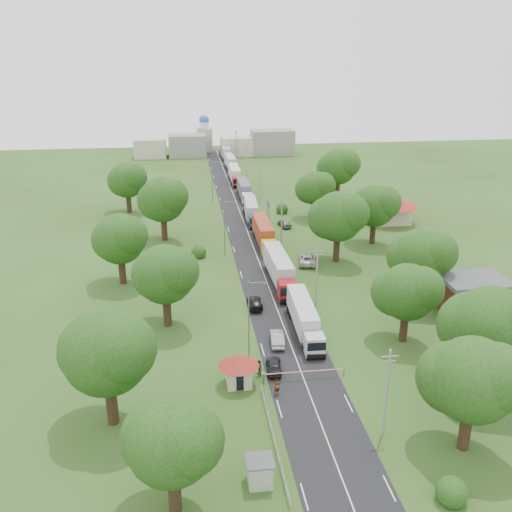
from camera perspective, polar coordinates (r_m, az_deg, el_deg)
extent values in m
plane|color=#2B4316|center=(86.03, 1.33, -3.28)|extent=(260.00, 260.00, 0.00)
cube|color=black|center=(104.46, -0.34, 1.10)|extent=(8.00, 200.00, 0.04)
cylinder|color=slate|center=(63.31, 0.76, -12.11)|extent=(0.20, 0.20, 1.10)
cube|color=slate|center=(63.04, 0.76, -11.73)|extent=(0.35, 0.35, 0.25)
cylinder|color=red|center=(63.78, 4.84, -11.44)|extent=(9.00, 0.12, 0.12)
cylinder|color=slate|center=(65.06, 8.78, -11.45)|extent=(0.10, 0.10, 1.00)
cube|color=#BCAF9C|center=(62.69, -1.74, -11.78)|extent=(2.60, 2.60, 2.40)
cone|color=maroon|center=(61.80, -1.75, -10.44)|extent=(4.40, 4.40, 1.10)
cube|color=black|center=(62.70, -0.52, -11.54)|extent=(0.02, 1.20, 0.90)
cube|color=black|center=(61.70, -1.61, -12.58)|extent=(0.80, 0.02, 1.90)
cube|color=#99A593|center=(50.76, 0.37, -20.81)|extent=(2.00, 2.00, 2.30)
cube|color=#47494F|center=(49.97, 0.37, -19.77)|extent=(2.30, 2.30, 0.12)
cube|color=black|center=(50.77, 1.58, -20.57)|extent=(0.02, 1.00, 0.80)
cylinder|color=slate|center=(117.57, 1.33, 4.34)|extent=(0.12, 0.12, 4.00)
cylinder|color=slate|center=(119.85, 1.15, 4.65)|extent=(0.12, 0.12, 4.00)
cube|color=navy|center=(118.28, 1.24, 5.24)|extent=(0.06, 3.00, 1.00)
cube|color=silver|center=(118.28, 1.24, 5.24)|extent=(0.07, 3.10, 0.06)
cylinder|color=gray|center=(55.27, 12.93, -13.16)|extent=(0.24, 0.24, 9.00)
cube|color=gray|center=(53.30, 13.25, -9.75)|extent=(1.60, 0.10, 0.10)
cube|color=gray|center=(53.55, 13.21, -10.21)|extent=(1.20, 0.10, 0.10)
cylinder|color=gray|center=(78.96, 6.09, -2.09)|extent=(0.24, 0.24, 9.00)
cube|color=gray|center=(77.59, 6.19, 0.50)|extent=(1.60, 0.10, 0.10)
cube|color=gray|center=(77.76, 6.18, 0.15)|extent=(1.20, 0.10, 0.10)
cylinder|color=gray|center=(104.80, 2.57, 3.73)|extent=(0.24, 0.24, 9.00)
cube|color=gray|center=(103.77, 2.60, 5.74)|extent=(1.60, 0.10, 0.10)
cube|color=gray|center=(103.90, 2.60, 5.47)|extent=(1.20, 0.10, 0.10)
cylinder|color=gray|center=(131.53, 0.45, 7.21)|extent=(0.24, 0.24, 9.00)
cube|color=gray|center=(130.71, 0.45, 8.84)|extent=(1.60, 0.10, 0.10)
cube|color=gray|center=(130.81, 0.45, 8.62)|extent=(1.20, 0.10, 0.10)
cylinder|color=gray|center=(158.69, -0.97, 9.51)|extent=(0.24, 0.24, 9.00)
cube|color=gray|center=(158.01, -0.98, 10.86)|extent=(1.60, 0.10, 0.10)
cube|color=gray|center=(158.10, -0.98, 10.68)|extent=(1.20, 0.10, 0.10)
cylinder|color=gray|center=(186.10, -1.99, 11.13)|extent=(0.24, 0.24, 9.00)
cube|color=gray|center=(185.53, -2.00, 12.29)|extent=(1.60, 0.10, 0.10)
cube|color=gray|center=(185.60, -2.00, 12.13)|extent=(1.20, 0.10, 0.10)
cylinder|color=slate|center=(65.29, -0.73, -6.53)|extent=(0.16, 0.16, 10.00)
cube|color=slate|center=(63.40, 0.06, -2.69)|extent=(1.80, 0.10, 0.10)
cube|color=slate|center=(63.56, 0.77, -2.78)|extent=(0.50, 0.22, 0.15)
cylinder|color=slate|center=(97.64, -3.19, 2.76)|extent=(0.16, 0.16, 10.00)
cube|color=slate|center=(96.38, -2.71, 5.45)|extent=(1.80, 0.10, 0.10)
cube|color=slate|center=(96.49, -2.23, 5.38)|extent=(0.50, 0.22, 0.15)
cylinder|color=slate|center=(131.35, -4.41, 7.36)|extent=(0.16, 0.16, 10.00)
cube|color=slate|center=(130.42, -4.07, 9.39)|extent=(1.80, 0.10, 0.10)
cube|color=slate|center=(130.50, -3.71, 9.33)|extent=(0.50, 0.22, 0.15)
cylinder|color=#382616|center=(56.85, 20.20, -15.90)|extent=(1.08, 1.08, 4.20)
sphere|color=#193D10|center=(54.08, 20.87, -11.49)|extent=(7.70, 7.70, 7.70)
sphere|color=#193D10|center=(53.50, 22.85, -11.12)|extent=(6.05, 6.05, 6.05)
sphere|color=#193D10|center=(54.90, 19.10, -11.41)|extent=(6.60, 6.60, 6.60)
cylinder|color=#382616|center=(65.18, 21.81, -10.93)|extent=(1.12, 1.12, 4.55)
sphere|color=#193D10|center=(62.60, 22.48, -6.55)|extent=(8.40, 8.40, 8.40)
sphere|color=#193D10|center=(63.45, 20.81, -6.55)|extent=(7.20, 7.20, 7.20)
cylinder|color=#382616|center=(73.05, 14.56, -6.85)|extent=(1.04, 1.04, 3.85)
sphere|color=#193D10|center=(71.08, 14.90, -3.50)|extent=(7.00, 7.00, 7.00)
sphere|color=#193D10|center=(70.42, 16.19, -3.19)|extent=(5.50, 5.50, 5.50)
sphere|color=#193D10|center=(71.97, 13.76, -3.52)|extent=(6.00, 6.00, 6.00)
cylinder|color=#382616|center=(83.50, 15.93, -3.31)|extent=(1.08, 1.08, 4.20)
sphere|color=#193D10|center=(81.64, 16.27, -0.01)|extent=(7.70, 7.70, 7.70)
sphere|color=#193D10|center=(80.98, 17.52, 0.31)|extent=(6.05, 6.05, 6.05)
sphere|color=#193D10|center=(82.58, 15.17, -0.07)|extent=(6.60, 6.60, 6.60)
cylinder|color=#382616|center=(96.92, 8.05, 0.75)|extent=(1.12, 1.12, 4.55)
sphere|color=#193D10|center=(95.20, 8.21, 3.91)|extent=(8.40, 8.40, 8.40)
sphere|color=#193D10|center=(94.26, 9.32, 4.25)|extent=(6.60, 6.60, 6.60)
sphere|color=#193D10|center=(96.45, 7.27, 3.80)|extent=(7.20, 7.20, 7.20)
cylinder|color=#382616|center=(106.82, 11.59, 2.30)|extent=(1.08, 1.08, 4.20)
sphere|color=#193D10|center=(105.37, 11.79, 4.95)|extent=(7.70, 7.70, 7.70)
sphere|color=#193D10|center=(104.62, 12.73, 5.23)|extent=(6.05, 6.05, 6.05)
sphere|color=#193D10|center=(106.41, 10.97, 4.85)|extent=(6.60, 6.60, 6.60)
cylinder|color=#382616|center=(120.56, 5.86, 4.61)|extent=(1.04, 1.04, 3.85)
sphere|color=#193D10|center=(119.38, 5.94, 6.77)|extent=(7.00, 7.00, 7.00)
sphere|color=#193D10|center=(118.56, 6.66, 7.02)|extent=(5.50, 5.50, 5.50)
sphere|color=#193D10|center=(120.46, 5.33, 6.67)|extent=(6.00, 6.00, 6.00)
cylinder|color=#382616|center=(136.73, 8.14, 6.56)|extent=(1.12, 1.12, 4.55)
sphere|color=#193D10|center=(135.51, 8.26, 8.85)|extent=(8.40, 8.40, 8.40)
sphere|color=#193D10|center=(134.62, 9.03, 9.12)|extent=(6.60, 6.60, 6.60)
sphere|color=#193D10|center=(136.74, 7.58, 8.73)|extent=(7.20, 7.20, 7.20)
cylinder|color=#382616|center=(48.50, -8.15, -22.19)|extent=(1.04, 1.04, 3.85)
sphere|color=#193D10|center=(45.48, -8.46, -17.84)|extent=(7.00, 7.00, 7.00)
sphere|color=#193D10|center=(44.20, -6.82, -17.81)|extent=(5.50, 5.50, 5.50)
sphere|color=#193D10|center=(46.82, -9.70, -17.42)|extent=(6.00, 6.00, 6.00)
cylinder|color=#382616|center=(58.21, -14.24, -14.02)|extent=(1.12, 1.12, 4.55)
sphere|color=#193D10|center=(55.31, -14.74, -9.24)|extent=(8.40, 8.40, 8.40)
sphere|color=#193D10|center=(53.65, -13.37, -9.00)|extent=(6.60, 6.60, 6.60)
sphere|color=#193D10|center=(57.07, -15.73, -9.05)|extent=(7.20, 7.20, 7.20)
cylinder|color=#382616|center=(75.23, -8.88, -5.43)|extent=(1.08, 1.08, 4.20)
sphere|color=#193D10|center=(73.16, -9.10, -1.81)|extent=(7.70, 7.70, 7.70)
sphere|color=#193D10|center=(71.80, -8.05, -1.48)|extent=(6.05, 6.05, 6.05)
sphere|color=#193D10|center=(74.69, -9.90, -1.84)|extent=(6.60, 6.60, 6.60)
cylinder|color=#382616|center=(89.47, -13.23, -1.43)|extent=(1.08, 1.08, 4.20)
sphere|color=#193D10|center=(87.74, -13.50, 1.67)|extent=(7.70, 7.70, 7.70)
sphere|color=#193D10|center=(86.30, -12.70, 2.01)|extent=(6.05, 6.05, 6.05)
sphere|color=#193D10|center=(89.33, -14.09, 1.59)|extent=(6.60, 6.60, 6.60)
cylinder|color=#382616|center=(107.82, -9.16, 2.73)|extent=(1.12, 1.12, 4.55)
sphere|color=#193D10|center=(106.28, -9.33, 5.59)|extent=(8.40, 8.40, 8.40)
sphere|color=#193D10|center=(104.85, -8.55, 5.94)|extent=(6.60, 6.60, 6.60)
sphere|color=#193D10|center=(107.93, -9.93, 5.45)|extent=(7.20, 7.20, 7.20)
cylinder|color=#382616|center=(127.56, -12.60, 5.19)|extent=(1.08, 1.08, 4.20)
sphere|color=#193D10|center=(126.35, -12.77, 7.43)|extent=(7.70, 7.70, 7.70)
sphere|color=#193D10|center=(124.98, -12.21, 7.72)|extent=(6.05, 6.05, 6.05)
sphere|color=#193D10|center=(127.91, -13.20, 7.29)|extent=(6.60, 6.60, 6.60)
cube|color=maroon|center=(82.71, 20.84, -3.98)|extent=(8.00, 6.00, 4.60)
cube|color=#47494F|center=(81.72, 21.06, -2.32)|extent=(8.60, 6.60, 0.60)
cube|color=#BCAF9C|center=(120.30, 13.40, 4.15)|extent=(7.00, 5.00, 4.00)
cone|color=maroon|center=(119.55, 13.51, 5.49)|extent=(10.08, 10.08, 1.80)
cube|color=gray|center=(190.36, -6.87, 10.90)|extent=(12.00, 8.00, 7.00)
cube|color=#BCAF9C|center=(191.31, -1.98, 10.93)|extent=(10.00, 8.00, 6.00)
cube|color=gray|center=(192.66, 1.64, 11.30)|extent=(14.00, 8.00, 8.00)
cube|color=#BCAF9C|center=(190.67, -10.53, 10.57)|extent=(10.00, 8.00, 6.00)
cube|color=#BCAF9C|center=(198.34, -5.15, 11.49)|extent=(5.00, 5.00, 8.00)
cylinder|color=silver|center=(197.63, -5.20, 12.92)|extent=(3.20, 3.20, 2.00)
sphere|color=#2659B2|center=(197.43, -5.21, 13.38)|extent=(3.40, 3.40, 3.40)
cube|color=silver|center=(68.09, 5.86, -8.79)|extent=(2.36, 2.36, 2.38)
cube|color=black|center=(66.95, 6.10, -9.02)|extent=(2.19, 0.10, 1.05)
cube|color=slate|center=(67.64, 6.05, -9.95)|extent=(2.10, 0.32, 0.33)
cube|color=slate|center=(74.17, 4.67, -6.82)|extent=(2.57, 11.03, 0.29)
cube|color=silver|center=(73.65, 4.66, -5.54)|extent=(2.77, 11.32, 2.86)
cylinder|color=black|center=(67.86, 6.00, -9.88)|extent=(2.24, 0.95, 0.95)
cylinder|color=black|center=(69.31, 5.67, -9.17)|extent=(2.24, 0.95, 0.95)
cylinder|color=black|center=(77.19, 4.15, -5.86)|extent=(2.24, 0.95, 0.95)
cylinder|color=black|center=(78.44, 3.94, -5.40)|extent=(2.24, 0.95, 0.95)
cube|color=#A21216|center=(81.43, 3.15, -3.47)|extent=(2.59, 2.59, 2.65)
cube|color=black|center=(80.13, 3.32, -3.60)|extent=(2.44, 0.07, 1.17)
cube|color=slate|center=(80.78, 3.29, -4.50)|extent=(2.34, 0.30, 0.37)
cube|color=slate|center=(88.47, 2.26, -2.04)|extent=(2.69, 12.23, 0.32)
cube|color=#B7B7B7|center=(88.05, 2.25, -0.82)|extent=(2.91, 12.55, 3.18)
cylinder|color=black|center=(81.04, 3.26, -4.46)|extent=(2.49, 1.06, 1.06)
cylinder|color=black|center=(82.74, 3.01, -3.91)|extent=(2.49, 1.06, 1.06)
cylinder|color=black|center=(91.95, 1.87, -1.32)|extent=(2.49, 1.06, 1.06)
cylinder|color=black|center=(93.41, 1.72, -0.96)|extent=(2.49, 1.06, 1.06)
cube|color=gold|center=(98.30, 1.30, 0.81)|extent=(2.47, 2.47, 2.57)
cube|color=black|center=(97.02, 1.42, 0.77)|extent=(2.37, 0.02, 1.13)
cube|color=slate|center=(97.55, 1.40, 0.01)|extent=(2.26, 0.25, 0.36)
cube|color=slate|center=(105.29, 0.70, 1.70)|extent=(2.37, 11.83, 0.31)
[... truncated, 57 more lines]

